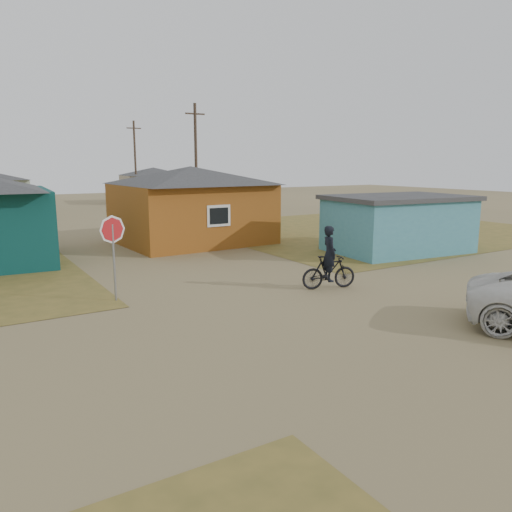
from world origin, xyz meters
The scene contains 9 objects.
ground centered at (0.00, 0.00, 0.00)m, with size 120.00×120.00×0.00m, color olive.
grass_ne centered at (14.00, 13.00, 0.01)m, with size 20.00×18.00×0.00m, color olive.
house_yellow centered at (2.50, 14.00, 2.00)m, with size 7.72×6.76×3.90m.
shed_turquoise centered at (9.50, 6.50, 1.31)m, with size 6.71×4.93×2.60m.
house_beige_east centered at (10.00, 40.00, 1.86)m, with size 6.95×6.05×3.60m.
utility_pole_near centered at (6.50, 22.00, 4.14)m, with size 1.40×0.20×8.00m.
utility_pole_far centered at (7.50, 38.00, 4.14)m, with size 1.40×0.20×8.00m.
stop_sign centered at (-4.12, 4.91, 1.88)m, with size 0.84×0.13×2.57m.
cyclist centered at (2.27, 2.71, 0.76)m, with size 1.91×1.03×2.08m.
Camera 1 is at (-8.10, -9.62, 4.08)m, focal length 35.00 mm.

